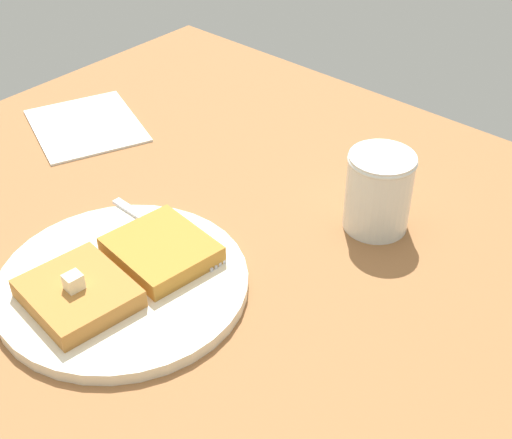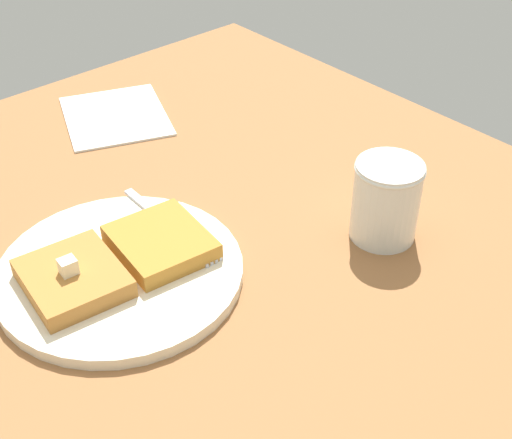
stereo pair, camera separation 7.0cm
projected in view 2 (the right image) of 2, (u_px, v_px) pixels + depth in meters
The scene contains 8 objects.
table_surface at pixel (161, 362), 62.61cm from camera, with size 106.56×106.56×2.52cm, color #8F5D35.
plate at pixel (120, 271), 69.26cm from camera, with size 23.98×23.98×1.25cm.
toast_slice_left at pixel (73, 278), 66.26cm from camera, with size 8.51×9.56×1.87cm, color #AD7132.
toast_slice_middle at pixel (161, 243), 70.48cm from camera, with size 8.51×9.56×1.87cm, color #B2772B.
butter_pat_primary at pixel (68, 266), 64.99cm from camera, with size 1.55×1.40×1.55cm, color #F2ECCB.
fork at pixel (174, 229), 73.47cm from camera, with size 2.29×16.04×0.36cm.
syrup_jar at pixel (385, 204), 72.73cm from camera, with size 7.10×7.10×8.67cm.
napkin at pixel (116, 116), 95.35cm from camera, with size 12.99×15.11×0.30cm, color white.
Camera 2 is at (-21.90, -37.37, 48.91)cm, focal length 50.00 mm.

